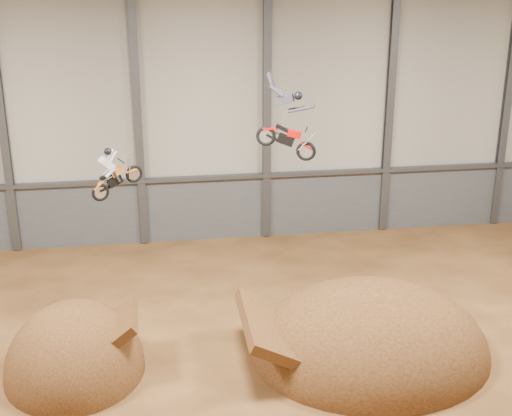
{
  "coord_description": "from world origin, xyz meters",
  "views": [
    {
      "loc": [
        -2.56,
        -21.37,
        15.06
      ],
      "look_at": [
        1.18,
        4.0,
        5.67
      ],
      "focal_mm": 50.0,
      "sensor_mm": 36.0,
      "label": 1
    }
  ],
  "objects_px": {
    "takeoff_ramp": "(76,370)",
    "fmx_rider_b": "(283,118)",
    "fmx_rider_a": "(119,166)",
    "landing_ramp": "(369,353)"
  },
  "relations": [
    {
      "from": "takeoff_ramp",
      "to": "fmx_rider_b",
      "type": "xyz_separation_m",
      "value": [
        8.32,
        2.41,
        8.93
      ]
    },
    {
      "from": "fmx_rider_a",
      "to": "fmx_rider_b",
      "type": "relative_size",
      "value": 0.68
    },
    {
      "from": "landing_ramp",
      "to": "fmx_rider_a",
      "type": "height_order",
      "value": "fmx_rider_a"
    },
    {
      "from": "takeoff_ramp",
      "to": "landing_ramp",
      "type": "xyz_separation_m",
      "value": [
        11.38,
        -0.43,
        0.0
      ]
    },
    {
      "from": "takeoff_ramp",
      "to": "fmx_rider_a",
      "type": "distance_m",
      "value": 7.95
    },
    {
      "from": "fmx_rider_b",
      "to": "landing_ramp",
      "type": "bearing_deg",
      "value": -25.8
    },
    {
      "from": "landing_ramp",
      "to": "fmx_rider_b",
      "type": "bearing_deg",
      "value": 137.1
    },
    {
      "from": "landing_ramp",
      "to": "fmx_rider_a",
      "type": "relative_size",
      "value": 4.3
    },
    {
      "from": "takeoff_ramp",
      "to": "fmx_rider_a",
      "type": "xyz_separation_m",
      "value": [
        1.98,
        3.01,
        7.09
      ]
    },
    {
      "from": "takeoff_ramp",
      "to": "landing_ramp",
      "type": "relative_size",
      "value": 0.64
    }
  ]
}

